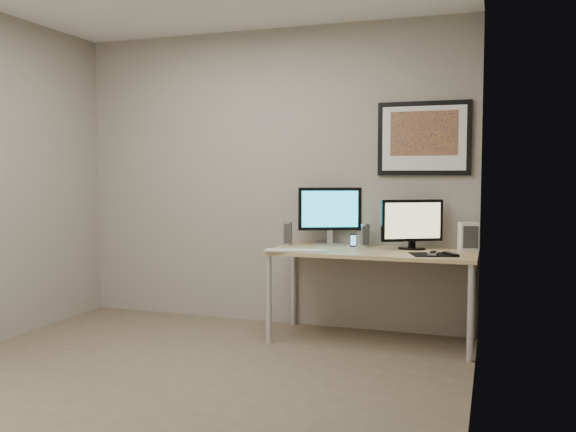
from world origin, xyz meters
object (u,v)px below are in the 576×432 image
at_px(monitor_large, 330,213).
at_px(phone_dock, 353,241).
at_px(desk, 372,258).
at_px(framed_art, 424,138).
at_px(fan_unit, 469,236).
at_px(speaker_left, 288,233).
at_px(speaker_right, 365,235).
at_px(monitor_tv, 412,223).
at_px(keyboard, 296,251).

bearing_deg(monitor_large, phone_dock, -60.34).
bearing_deg(desk, framed_art, 43.46).
bearing_deg(monitor_large, fan_unit, -23.79).
bearing_deg(desk, phone_dock, 160.07).
distance_m(monitor_large, speaker_left, 0.40).
distance_m(framed_art, speaker_left, 1.37).
bearing_deg(speaker_right, monitor_tv, -31.96).
distance_m(desk, phone_dock, 0.22).
bearing_deg(monitor_tv, phone_dock, 160.83).
height_order(monitor_large, monitor_tv, monitor_large).
relative_size(speaker_right, phone_dock, 1.54).
xyz_separation_m(phone_dock, fan_unit, (0.89, 0.17, 0.05)).
xyz_separation_m(monitor_large, phone_dock, (0.25, -0.19, -0.21)).
bearing_deg(speaker_right, phone_dock, -130.18).
height_order(framed_art, monitor_large, framed_art).
distance_m(desk, framed_art, 1.07).
relative_size(desk, fan_unit, 7.20).
xyz_separation_m(speaker_left, keyboard, (0.20, -0.40, -0.09)).
bearing_deg(desk, speaker_right, 114.11).
distance_m(phone_dock, fan_unit, 0.90).
height_order(monitor_large, speaker_right, monitor_large).
relative_size(monitor_large, fan_unit, 2.28).
relative_size(speaker_right, keyboard, 0.39).
bearing_deg(framed_art, monitor_large, -174.12).
height_order(framed_art, phone_dock, framed_art).
bearing_deg(monitor_large, desk, -53.87).
xyz_separation_m(speaker_right, keyboard, (-0.45, -0.51, -0.08)).
bearing_deg(desk, keyboard, -153.37).
bearing_deg(speaker_left, keyboard, -85.67).
height_order(desk, monitor_tv, monitor_tv).
height_order(monitor_large, phone_dock, monitor_large).
xyz_separation_m(desk, speaker_right, (-0.10, 0.23, 0.16)).
relative_size(framed_art, monitor_large, 1.48).
bearing_deg(speaker_left, desk, -31.66).
xyz_separation_m(speaker_left, phone_dock, (0.58, -0.06, -0.04)).
distance_m(monitor_tv, speaker_left, 1.04).
bearing_deg(speaker_right, fan_unit, -19.04).
xyz_separation_m(framed_art, monitor_large, (-0.77, -0.08, -0.62)).
xyz_separation_m(monitor_tv, speaker_left, (-1.04, -0.02, -0.11)).
height_order(framed_art, speaker_left, framed_art).
height_order(framed_art, speaker_right, framed_art).
relative_size(monitor_tv, speaker_left, 2.33).
relative_size(framed_art, monitor_tv, 1.64).
distance_m(speaker_right, keyboard, 0.68).
height_order(phone_dock, keyboard, phone_dock).
bearing_deg(phone_dock, keyboard, -161.65).
height_order(desk, monitor_large, monitor_large).
bearing_deg(monitor_tv, monitor_large, 141.97).
bearing_deg(desk, monitor_large, 148.82).
height_order(monitor_tv, fan_unit, monitor_tv).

